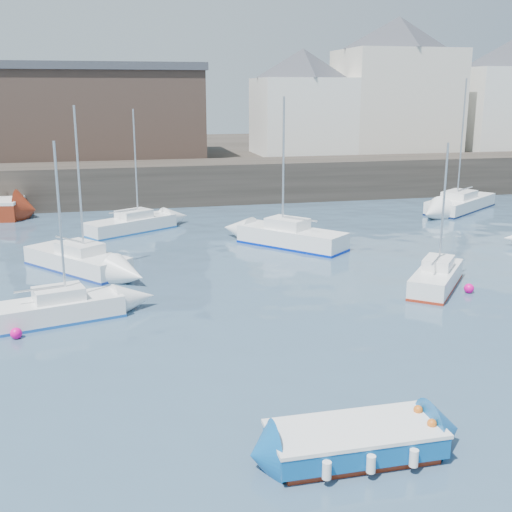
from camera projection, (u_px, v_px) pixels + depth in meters
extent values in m
plane|color=#2D4760|center=(364.00, 430.00, 16.14)|extent=(220.00, 220.00, 0.00)
cube|color=#28231E|center=(188.00, 182.00, 48.77)|extent=(90.00, 5.00, 3.00)
cube|color=#28231E|center=(166.00, 159.00, 65.76)|extent=(90.00, 32.00, 2.80)
cube|color=beige|center=(395.00, 101.00, 58.29)|extent=(10.00, 8.00, 9.00)
pyramid|color=#3A3D44|center=(399.00, 33.00, 56.81)|extent=(13.36, 13.36, 2.80)
cube|color=white|center=(505.00, 109.00, 60.41)|extent=(9.00, 7.00, 7.50)
pyramid|color=#3A3D44|center=(510.00, 54.00, 59.16)|extent=(11.88, 11.88, 2.45)
cube|color=white|center=(302.00, 116.00, 56.16)|extent=(8.00, 7.00, 6.50)
pyramid|color=#3A3D44|center=(303.00, 63.00, 55.04)|extent=(11.14, 11.14, 2.45)
cube|color=#3D2D26|center=(103.00, 115.00, 53.79)|extent=(16.00, 10.00, 7.00)
cube|color=#3A3D44|center=(100.00, 67.00, 52.83)|extent=(16.40, 10.40, 0.60)
cube|color=maroon|center=(354.00, 453.00, 14.95)|extent=(3.66, 1.52, 0.18)
cube|color=#0C559E|center=(355.00, 440.00, 14.86)|extent=(3.98, 1.72, 0.50)
cube|color=white|center=(355.00, 429.00, 14.79)|extent=(4.05, 1.76, 0.09)
cube|color=white|center=(355.00, 437.00, 14.84)|extent=(3.18, 1.21, 0.45)
cube|color=tan|center=(355.00, 433.00, 14.81)|extent=(0.29, 1.19, 0.07)
cylinder|color=white|center=(300.00, 426.00, 15.53)|extent=(0.20, 0.20, 0.40)
cylinder|color=white|center=(327.00, 470.00, 13.75)|extent=(0.20, 0.20, 0.40)
cylinder|color=white|center=(340.00, 422.00, 15.76)|extent=(0.20, 0.20, 0.40)
cylinder|color=white|center=(371.00, 464.00, 13.98)|extent=(0.20, 0.20, 0.40)
cylinder|color=white|center=(379.00, 417.00, 15.99)|extent=(0.20, 0.20, 0.40)
cylinder|color=white|center=(414.00, 458.00, 14.20)|extent=(0.20, 0.20, 0.40)
cube|color=white|center=(53.00, 311.00, 23.62)|extent=(5.26, 2.87, 0.82)
cube|color=#1855B0|center=(54.00, 320.00, 23.70)|extent=(5.31, 2.89, 0.11)
cube|color=white|center=(59.00, 293.00, 23.57)|extent=(2.01, 1.62, 0.46)
cylinder|color=silver|center=(60.00, 222.00, 23.02)|extent=(0.09, 0.09, 5.77)
cube|color=white|center=(77.00, 261.00, 30.39)|extent=(5.15, 5.77, 0.88)
cube|color=#1C399A|center=(78.00, 269.00, 30.48)|extent=(5.20, 5.83, 0.12)
cube|color=white|center=(80.00, 248.00, 30.04)|extent=(2.39, 2.49, 0.49)
cylinder|color=silver|center=(79.00, 182.00, 29.07)|extent=(0.10, 0.10, 6.77)
cube|color=white|center=(436.00, 279.00, 27.61)|extent=(4.09, 4.54, 0.84)
cube|color=maroon|center=(436.00, 287.00, 27.70)|extent=(4.13, 4.59, 0.11)
cube|color=white|center=(438.00, 263.00, 27.65)|extent=(1.89, 1.97, 0.46)
cylinder|color=silver|center=(444.00, 206.00, 27.23)|extent=(0.09, 0.09, 5.35)
cube|color=white|center=(292.00, 238.00, 34.90)|extent=(5.42, 5.87, 0.99)
cube|color=#0021AC|center=(292.00, 245.00, 35.01)|extent=(5.47, 5.93, 0.13)
cube|color=white|center=(287.00, 223.00, 34.88)|extent=(2.49, 2.56, 0.55)
cylinder|color=silver|center=(283.00, 164.00, 34.25)|extent=(0.11, 0.11, 6.98)
cube|color=white|center=(461.00, 204.00, 45.53)|extent=(7.03, 6.04, 0.91)
cube|color=#0A173A|center=(460.00, 209.00, 45.63)|extent=(7.10, 6.10, 0.12)
cube|color=white|center=(459.00, 195.00, 45.09)|extent=(3.00, 2.84, 0.51)
cylinder|color=silver|center=(462.00, 140.00, 43.87)|extent=(0.10, 0.10, 8.14)
cube|color=white|center=(131.00, 225.00, 38.55)|extent=(5.66, 4.45, 0.83)
cube|color=#1E62B2|center=(131.00, 231.00, 38.64)|extent=(5.72, 4.49, 0.11)
cube|color=white|center=(134.00, 214.00, 38.58)|extent=(2.36, 2.16, 0.46)
cylinder|color=silver|center=(136.00, 164.00, 38.02)|extent=(0.09, 0.09, 6.40)
sphere|color=#F30582|center=(17.00, 338.00, 22.10)|extent=(0.40, 0.40, 0.40)
sphere|color=#F30582|center=(469.00, 293.00, 27.08)|extent=(0.42, 0.42, 0.42)
sphere|color=#F30582|center=(111.00, 273.00, 29.92)|extent=(0.39, 0.39, 0.39)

